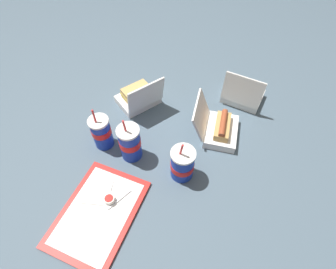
# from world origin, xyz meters

# --- Properties ---
(ground_plane) EXTENTS (3.20, 3.20, 0.00)m
(ground_plane) POSITION_xyz_m (0.00, 0.00, 0.00)
(ground_plane) COLOR #4C6070
(food_tray) EXTENTS (0.40, 0.31, 0.01)m
(food_tray) POSITION_xyz_m (0.41, -0.15, 0.01)
(food_tray) COLOR red
(food_tray) RESTS_ON ground_plane
(ketchup_cup) EXTENTS (0.04, 0.04, 0.02)m
(ketchup_cup) POSITION_xyz_m (0.35, -0.12, 0.03)
(ketchup_cup) COLOR white
(ketchup_cup) RESTS_ON food_tray
(napkin_stack) EXTENTS (0.11, 0.11, 0.00)m
(napkin_stack) POSITION_xyz_m (0.33, -0.18, 0.02)
(napkin_stack) COLOR white
(napkin_stack) RESTS_ON food_tray
(plastic_fork) EXTENTS (0.10, 0.07, 0.00)m
(plastic_fork) POSITION_xyz_m (0.34, -0.09, 0.02)
(plastic_fork) COLOR white
(plastic_fork) RESTS_ON food_tray
(clamshell_hotdog_center) EXTENTS (0.19, 0.20, 0.17)m
(clamshell_hotdog_center) POSITION_xyz_m (-0.07, 0.24, 0.04)
(clamshell_hotdog_center) COLOR white
(clamshell_hotdog_center) RESTS_ON ground_plane
(clamshell_sandwich_back) EXTENTS (0.26, 0.25, 0.18)m
(clamshell_sandwich_back) POSITION_xyz_m (-0.17, -0.17, 0.04)
(clamshell_sandwich_back) COLOR white
(clamshell_sandwich_back) RESTS_ON ground_plane
(clamshell_hotdog_front) EXTENTS (0.20, 0.22, 0.19)m
(clamshell_hotdog_front) POSITION_xyz_m (-0.32, 0.32, 0.04)
(clamshell_hotdog_front) COLOR white
(clamshell_hotdog_front) RESTS_ON ground_plane
(soda_cup_right) EXTENTS (0.09, 0.09, 0.22)m
(soda_cup_right) POSITION_xyz_m (0.10, -0.24, 0.08)
(soda_cup_right) COLOR #1938B7
(soda_cup_right) RESTS_ON ground_plane
(soda_cup_corner) EXTENTS (0.09, 0.09, 0.23)m
(soda_cup_corner) POSITION_xyz_m (0.13, -0.11, 0.09)
(soda_cup_corner) COLOR #1938B7
(soda_cup_corner) RESTS_ON ground_plane
(soda_cup_back) EXTENTS (0.10, 0.10, 0.21)m
(soda_cup_back) POSITION_xyz_m (0.17, 0.12, 0.07)
(soda_cup_back) COLOR #1938B7
(soda_cup_back) RESTS_ON ground_plane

